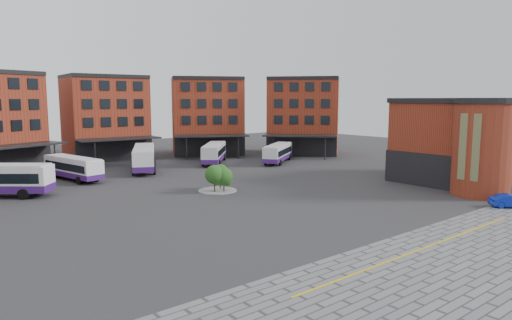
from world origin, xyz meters
TOP-DOWN VIEW (x-y plane):
  - ground at (0.00, 0.00)m, footprint 160.00×160.00m
  - yellow_line at (2.00, -14.00)m, footprint 26.00×0.15m
  - main_building at (-4.77, 38.25)m, footprint 94.14×42.48m
  - east_building at (28.70, -3.06)m, footprint 17.40×15.40m
  - tree_island at (2.02, 11.58)m, footprint 4.40×4.40m
  - bus_c at (-8.49, 29.86)m, footprint 4.55×11.05m
  - bus_d at (2.18, 31.38)m, footprint 8.24×12.60m
  - bus_e at (14.60, 31.47)m, footprint 9.51×10.27m
  - bus_f at (23.28, 25.42)m, footprint 10.32×8.16m
  - blue_car at (19.71, -12.60)m, footprint 3.79×3.66m

SIDE VIEW (x-z plane):
  - ground at x=0.00m, z-range 0.00..0.00m
  - yellow_line at x=2.00m, z-range 0.02..0.04m
  - blue_car at x=19.71m, z-range 0.00..1.29m
  - bus_c at x=-8.49m, z-range 0.13..3.16m
  - bus_f at x=23.28m, z-range 0.13..3.17m
  - bus_e at x=14.60m, z-range 0.13..3.34m
  - tree_island at x=2.02m, z-range 0.17..3.34m
  - bus_d at x=2.18m, z-range 0.15..3.71m
  - east_building at x=28.70m, z-range -0.01..10.59m
  - main_building at x=-4.77m, z-range -0.07..14.53m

